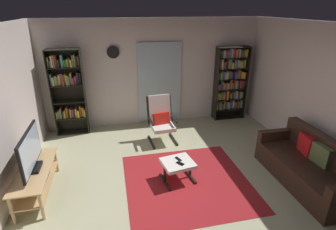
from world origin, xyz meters
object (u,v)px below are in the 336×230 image
at_px(bookshelf_near_sofa, 230,81).
at_px(lounge_armchair, 161,118).
at_px(ottoman, 178,165).
at_px(tv_stand, 36,177).
at_px(bookshelf_near_tv, 68,89).
at_px(tv_remote, 178,159).
at_px(cell_phone, 180,163).
at_px(television, 30,152).
at_px(leather_sofa, 309,167).
at_px(wall_clock, 113,52).

bearing_deg(bookshelf_near_sofa, lounge_armchair, -156.18).
bearing_deg(ottoman, tv_stand, 176.41).
bearing_deg(bookshelf_near_tv, ottoman, -50.46).
bearing_deg(tv_stand, tv_remote, -1.90).
height_order(ottoman, tv_remote, tv_remote).
bearing_deg(tv_remote, bookshelf_near_sofa, 27.00).
height_order(ottoman, cell_phone, cell_phone).
bearing_deg(tv_stand, bookshelf_near_sofa, 28.09).
relative_size(ottoman, tv_remote, 4.11).
height_order(television, leather_sofa, television).
bearing_deg(television, bookshelf_near_sofa, 28.28).
height_order(lounge_armchair, ottoman, lounge_armchair).
bearing_deg(cell_phone, television, 140.68).
bearing_deg(lounge_armchair, ottoman, -90.54).
xyz_separation_m(bookshelf_near_tv, cell_phone, (2.01, -2.48, -0.71)).
xyz_separation_m(tv_stand, lounge_armchair, (2.31, 1.42, 0.22)).
distance_m(television, cell_phone, 2.36).
distance_m(ottoman, cell_phone, 0.10).
distance_m(television, tv_remote, 2.36).
height_order(bookshelf_near_sofa, tv_remote, bookshelf_near_sofa).
bearing_deg(ottoman, bookshelf_near_tv, 129.54).
xyz_separation_m(leather_sofa, ottoman, (-2.18, 0.54, 0.01)).
bearing_deg(lounge_armchair, cell_phone, -89.70).
relative_size(tv_stand, wall_clock, 4.58).
distance_m(bookshelf_near_sofa, cell_phone, 3.29).
height_order(bookshelf_near_sofa, wall_clock, wall_clock).
bearing_deg(tv_stand, wall_clock, 60.35).
xyz_separation_m(ottoman, wall_clock, (-0.91, 2.59, 1.54)).
xyz_separation_m(lounge_armchair, tv_remote, (0.01, -1.50, -0.15)).
bearing_deg(bookshelf_near_sofa, leather_sofa, -87.26).
height_order(television, ottoman, television).
bearing_deg(tv_stand, ottoman, -3.59).
relative_size(leather_sofa, lounge_armchair, 1.84).
xyz_separation_m(leather_sofa, lounge_armchair, (-2.16, 2.10, 0.23)).
distance_m(tv_stand, bookshelf_near_sofa, 4.96).
bearing_deg(television, tv_stand, 97.65).
distance_m(television, leather_sofa, 4.55).
height_order(bookshelf_near_tv, cell_phone, bookshelf_near_tv).
distance_m(bookshelf_near_tv, wall_clock, 1.33).
bearing_deg(leather_sofa, bookshelf_near_sofa, 92.74).
xyz_separation_m(ottoman, cell_phone, (0.02, -0.07, 0.07)).
distance_m(tv_stand, ottoman, 2.30).
distance_m(lounge_armchair, ottoman, 1.58).
relative_size(leather_sofa, wall_clock, 6.47).
xyz_separation_m(tv_stand, cell_phone, (2.32, -0.22, 0.06)).
bearing_deg(wall_clock, ottoman, -70.72).
relative_size(tv_stand, bookshelf_near_tv, 0.67).
distance_m(bookshelf_near_tv, ottoman, 3.22).
height_order(tv_stand, lounge_armchair, lounge_armchair).
distance_m(leather_sofa, tv_remote, 2.24).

